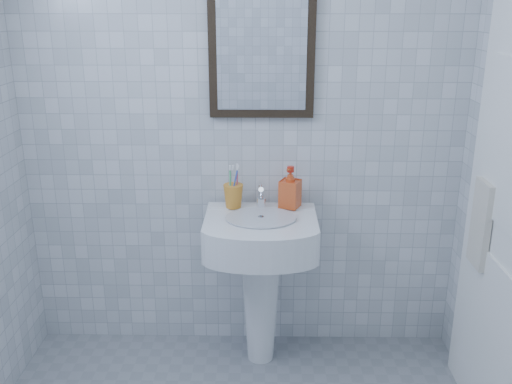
{
  "coord_description": "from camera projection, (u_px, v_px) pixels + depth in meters",
  "views": [
    {
      "loc": [
        0.12,
        -1.56,
        1.77
      ],
      "look_at": [
        0.08,
        0.86,
        0.96
      ],
      "focal_mm": 40.0,
      "sensor_mm": 36.0,
      "label": 1
    }
  ],
  "objects": [
    {
      "name": "wall_mirror",
      "position": [
        262.0,
        52.0,
        2.66
      ],
      "size": [
        0.5,
        0.04,
        0.62
      ],
      "color": "black",
      "rests_on": "wall_back"
    },
    {
      "name": "toothbrush_cup",
      "position": [
        233.0,
        196.0,
        2.79
      ],
      "size": [
        0.12,
        0.12,
        0.12
      ],
      "primitive_type": null,
      "rotation": [
        0.0,
        0.0,
        0.22
      ],
      "color": "orange",
      "rests_on": "washbasin"
    },
    {
      "name": "bathroom_door",
      "position": [
        511.0,
        210.0,
        2.23
      ],
      "size": [
        0.04,
        0.8,
        2.0
      ],
      "primitive_type": "cube",
      "color": "white",
      "rests_on": "ground"
    },
    {
      "name": "wall_back",
      "position": [
        242.0,
        114.0,
        2.78
      ],
      "size": [
        2.2,
        0.02,
        2.5
      ],
      "primitive_type": "cube",
      "color": "silver",
      "rests_on": "ground"
    },
    {
      "name": "soap_dispenser",
      "position": [
        290.0,
        187.0,
        2.78
      ],
      "size": [
        0.12,
        0.12,
        0.2
      ],
      "primitive_type": "imported",
      "rotation": [
        0.0,
        0.0,
        -0.4
      ],
      "color": "red",
      "rests_on": "washbasin"
    },
    {
      "name": "towel_ring",
      "position": [
        491.0,
        184.0,
        2.37
      ],
      "size": [
        0.01,
        0.18,
        0.18
      ],
      "primitive_type": "torus",
      "rotation": [
        0.0,
        1.57,
        0.0
      ],
      "color": "silver",
      "rests_on": "wall_right"
    },
    {
      "name": "faucet",
      "position": [
        261.0,
        198.0,
        2.79
      ],
      "size": [
        0.05,
        0.11,
        0.12
      ],
      "color": "silver",
      "rests_on": "washbasin"
    },
    {
      "name": "washbasin",
      "position": [
        261.0,
        264.0,
        2.8
      ],
      "size": [
        0.53,
        0.39,
        0.82
      ],
      "color": "white",
      "rests_on": "ground"
    },
    {
      "name": "hand_towel",
      "position": [
        481.0,
        224.0,
        2.43
      ],
      "size": [
        0.03,
        0.16,
        0.38
      ],
      "primitive_type": "cube",
      "color": "white",
      "rests_on": "towel_ring"
    }
  ]
}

